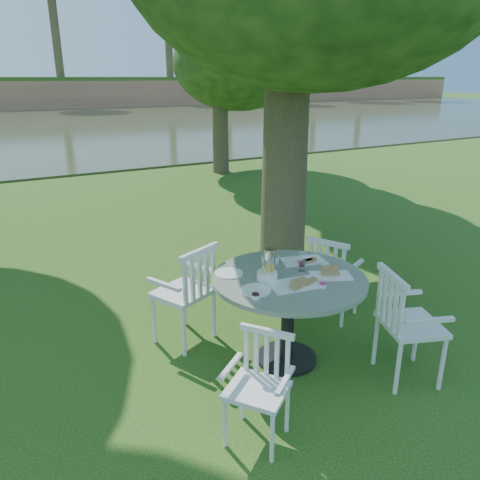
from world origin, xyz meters
The scene contains 8 objects.
ground centered at (0.00, 0.00, 0.00)m, with size 140.00×140.00×0.00m, color #1A3F0D.
table centered at (-0.11, -0.89, 0.69)m, with size 1.37×1.37×0.85m.
chair_ne centered at (0.75, -0.44, 0.55)m, with size 0.60×0.62×0.94m.
chair_nw centered at (-0.75, -0.17, 0.60)m, with size 0.67×0.65×1.02m.
chair_sw centered at (-0.82, -1.57, 0.48)m, with size 0.56×0.56×0.82m.
chair_se centered at (0.57, -1.58, 0.59)m, with size 0.62×0.64×1.00m.
tableware centered at (-0.15, -0.80, 0.89)m, with size 1.11×0.81×0.21m.
river centered at (0.00, 23.00, 0.00)m, with size 100.00×28.00×0.12m, color #353C23.
Camera 1 is at (-2.36, -3.98, 2.53)m, focal length 35.00 mm.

